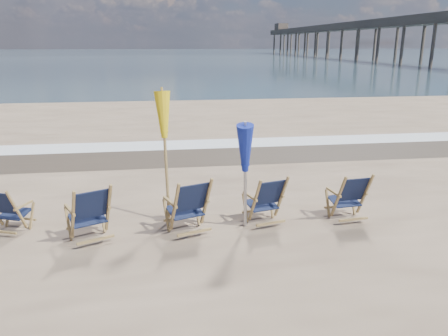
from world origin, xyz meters
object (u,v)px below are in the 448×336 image
object	(u,v)px
beach_chair_3	(281,199)
umbrella_blue	(246,151)
fishing_pier	(372,35)
umbrella_yellow	(164,122)
beach_chair_4	(365,196)
beach_chair_2	(207,204)
beach_chair_1	(109,210)
beach_chair_0	(17,212)

from	to	relation	value
beach_chair_3	umbrella_blue	bearing A→B (deg)	0.56
umbrella_blue	fishing_pier	bearing A→B (deg)	62.58
umbrella_yellow	umbrella_blue	size ratio (longest dim) A/B	1.22
beach_chair_3	beach_chair_4	world-z (taller)	beach_chair_3
beach_chair_3	beach_chair_2	bearing A→B (deg)	-7.65
beach_chair_4	beach_chair_3	bearing A→B (deg)	-9.24
umbrella_yellow	beach_chair_1	bearing A→B (deg)	-143.50
beach_chair_1	beach_chair_3	bearing A→B (deg)	159.65
beach_chair_0	umbrella_yellow	xyz separation A→B (m)	(2.60, 0.38, 1.44)
beach_chair_1	beach_chair_2	size ratio (longest dim) A/B	0.98
beach_chair_2	umbrella_blue	distance (m)	1.17
fishing_pier	beach_chair_1	bearing A→B (deg)	-118.85
beach_chair_2	umbrella_blue	xyz separation A→B (m)	(0.69, -0.02, 0.95)
umbrella_yellow	fishing_pier	distance (m)	82.08
beach_chair_1	beach_chair_4	world-z (taller)	beach_chair_1
beach_chair_0	beach_chair_3	world-z (taller)	beach_chair_3
beach_chair_0	beach_chair_4	xyz separation A→B (m)	(6.30, -0.21, 0.05)
beach_chair_1	fishing_pier	bearing A→B (deg)	-143.61
beach_chair_1	beach_chair_3	world-z (taller)	beach_chair_1
beach_chair_4	fishing_pier	size ratio (longest dim) A/B	0.01
beach_chair_1	beach_chair_4	xyz separation A→B (m)	(4.70, 0.16, -0.04)
beach_chair_0	fishing_pier	xyz separation A→B (m)	(41.74, 72.48, 4.20)
beach_chair_3	beach_chair_1	bearing A→B (deg)	-10.69
beach_chair_4	umbrella_yellow	size ratio (longest dim) A/B	0.40
beach_chair_1	fishing_pier	xyz separation A→B (m)	(40.13, 72.84, 4.12)
beach_chair_1	fishing_pier	distance (m)	83.27
beach_chair_3	umbrella_yellow	xyz separation A→B (m)	(-2.10, 0.50, 1.40)
beach_chair_1	fishing_pier	world-z (taller)	fishing_pier
umbrella_yellow	fishing_pier	bearing A→B (deg)	61.51
beach_chair_4	umbrella_blue	distance (m)	2.53
beach_chair_0	beach_chair_3	xyz separation A→B (m)	(4.70, -0.12, 0.05)
beach_chair_2	beach_chair_1	bearing A→B (deg)	-17.95
beach_chair_2	umbrella_blue	size ratio (longest dim) A/B	0.54
beach_chair_4	umbrella_blue	xyz separation A→B (m)	(-2.33, -0.12, 0.99)
beach_chair_1	umbrella_yellow	size ratio (longest dim) A/B	0.43
beach_chair_2	beach_chair_3	xyz separation A→B (m)	(1.42, 0.18, -0.04)
umbrella_yellow	fishing_pier	world-z (taller)	fishing_pier
beach_chair_2	beach_chair_4	distance (m)	3.02
beach_chair_2	fishing_pier	size ratio (longest dim) A/B	0.01
beach_chair_4	fishing_pier	xyz separation A→B (m)	(35.44, 72.68, 4.16)
beach_chair_0	umbrella_blue	size ratio (longest dim) A/B	0.45
umbrella_blue	fishing_pier	size ratio (longest dim) A/B	0.01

